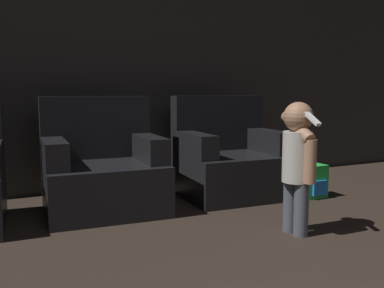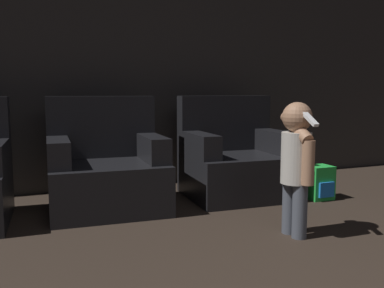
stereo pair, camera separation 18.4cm
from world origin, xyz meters
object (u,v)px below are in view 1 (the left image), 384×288
(armchair_right, at_px, (229,161))
(toy_backpack, at_px, (312,181))
(person_toddler, at_px, (298,157))
(armchair_middle, at_px, (103,171))

(armchair_right, relative_size, toy_backpack, 3.16)
(person_toddler, bearing_deg, armchair_right, 169.81)
(person_toddler, height_order, toy_backpack, person_toddler)
(armchair_middle, xyz_separation_m, person_toddler, (1.00, -1.13, 0.20))
(person_toddler, distance_m, toy_backpack, 1.12)
(armchair_right, height_order, toy_backpack, armchair_right)
(armchair_middle, height_order, person_toddler, armchair_middle)
(armchair_right, bearing_deg, toy_backpack, -30.61)
(armchair_right, height_order, person_toddler, armchair_right)
(toy_backpack, bearing_deg, armchair_right, 146.54)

